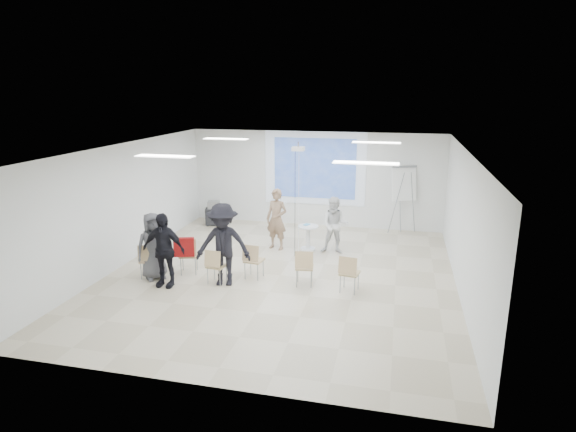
% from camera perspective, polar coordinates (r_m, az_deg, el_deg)
% --- Properties ---
extents(floor, '(8.00, 9.00, 0.10)m').
position_cam_1_polar(floor, '(11.49, -0.92, -7.28)').
color(floor, beige).
rests_on(floor, ground).
extents(ceiling, '(8.00, 9.00, 0.10)m').
position_cam_1_polar(ceiling, '(10.72, -0.99, 8.26)').
color(ceiling, white).
rests_on(ceiling, wall_back).
extents(wall_back, '(8.00, 0.10, 3.00)m').
position_cam_1_polar(wall_back, '(15.35, 3.20, 4.41)').
color(wall_back, silver).
rests_on(wall_back, floor).
extents(wall_left, '(0.10, 9.00, 3.00)m').
position_cam_1_polar(wall_left, '(12.59, -19.13, 1.27)').
color(wall_left, silver).
rests_on(wall_left, floor).
extents(wall_right, '(0.10, 9.00, 3.00)m').
position_cam_1_polar(wall_right, '(10.79, 20.41, -1.04)').
color(wall_right, silver).
rests_on(wall_right, floor).
extents(projection_halo, '(3.20, 0.01, 2.30)m').
position_cam_1_polar(projection_halo, '(15.23, 3.18, 5.66)').
color(projection_halo, silver).
rests_on(projection_halo, wall_back).
extents(projection_image, '(2.60, 0.01, 1.90)m').
position_cam_1_polar(projection_image, '(15.21, 3.17, 5.65)').
color(projection_image, '#2F51A2').
rests_on(projection_image, wall_back).
extents(pedestal_table, '(0.71, 0.71, 0.70)m').
position_cam_1_polar(pedestal_table, '(13.13, 2.39, -2.39)').
color(pedestal_table, white).
rests_on(pedestal_table, floor).
extents(player_left, '(0.79, 0.63, 1.90)m').
position_cam_1_polar(player_left, '(13.06, -1.36, 0.09)').
color(player_left, '#96755C').
rests_on(player_left, floor).
extents(player_right, '(0.85, 0.69, 1.70)m').
position_cam_1_polar(player_right, '(12.81, 5.60, -0.75)').
color(player_right, white).
rests_on(player_right, floor).
extents(controller_left, '(0.06, 0.11, 0.04)m').
position_cam_1_polar(controller_left, '(13.18, -0.34, 1.58)').
color(controller_left, white).
rests_on(controller_left, player_left).
extents(controller_right, '(0.04, 0.11, 0.04)m').
position_cam_1_polar(controller_right, '(12.99, 5.00, 0.84)').
color(controller_right, silver).
rests_on(controller_right, player_right).
extents(chair_far_left, '(0.51, 0.53, 0.83)m').
position_cam_1_polar(chair_far_left, '(11.63, -16.30, -4.79)').
color(chair_far_left, tan).
rests_on(chair_far_left, floor).
extents(chair_left_mid, '(0.54, 0.56, 0.90)m').
position_cam_1_polar(chair_left_mid, '(11.62, -11.76, -4.29)').
color(chair_left_mid, tan).
rests_on(chair_left_mid, floor).
extents(chair_left_inner, '(0.44, 0.47, 0.83)m').
position_cam_1_polar(chair_left_inner, '(10.93, -8.63, -5.62)').
color(chair_left_inner, tan).
rests_on(chair_left_inner, floor).
extents(chair_center, '(0.45, 0.47, 0.85)m').
position_cam_1_polar(chair_center, '(11.13, -4.21, -5.02)').
color(chair_center, tan).
rests_on(chair_center, floor).
extents(chair_right_inner, '(0.45, 0.48, 0.85)m').
position_cam_1_polar(chair_right_inner, '(10.71, 1.95, -5.82)').
color(chair_right_inner, tan).
rests_on(chair_right_inner, floor).
extents(chair_right_far, '(0.46, 0.48, 0.85)m').
position_cam_1_polar(chair_right_far, '(10.46, 7.22, -6.47)').
color(chair_right_far, tan).
rests_on(chair_right_far, floor).
extents(red_jacket, '(0.48, 0.24, 0.45)m').
position_cam_1_polar(red_jacket, '(11.45, -12.22, -3.62)').
color(red_jacket, '#A01314').
rests_on(red_jacket, chair_left_mid).
extents(laptop, '(0.33, 0.26, 0.02)m').
position_cam_1_polar(laptop, '(11.02, -8.40, -5.68)').
color(laptop, black).
rests_on(laptop, chair_left_inner).
extents(audience_left, '(1.13, 0.68, 1.93)m').
position_cam_1_polar(audience_left, '(10.93, -14.58, -3.30)').
color(audience_left, black).
rests_on(audience_left, floor).
extents(audience_mid, '(1.48, 0.96, 2.13)m').
position_cam_1_polar(audience_mid, '(10.72, -7.71, -2.75)').
color(audience_mid, black).
rests_on(audience_mid, floor).
extents(audience_outer, '(1.01, 1.00, 1.76)m').
position_cam_1_polar(audience_outer, '(11.45, -15.70, -3.01)').
color(audience_outer, '#535257').
rests_on(audience_outer, floor).
extents(flipchart_easel, '(0.83, 0.67, 2.07)m').
position_cam_1_polar(flipchart_easel, '(14.82, 13.57, 3.72)').
color(flipchart_easel, gray).
rests_on(flipchart_easel, floor).
extents(av_cart, '(0.61, 0.54, 0.78)m').
position_cam_1_polar(av_cart, '(15.71, -8.76, 0.24)').
color(av_cart, black).
rests_on(av_cart, floor).
extents(ceiling_projector, '(0.30, 0.25, 3.00)m').
position_cam_1_polar(ceiling_projector, '(12.18, 1.21, 7.35)').
color(ceiling_projector, white).
rests_on(ceiling_projector, ceiling).
extents(fluor_panel_nw, '(1.20, 0.30, 0.02)m').
position_cam_1_polar(fluor_panel_nw, '(13.22, -7.37, 9.05)').
color(fluor_panel_nw, white).
rests_on(fluor_panel_nw, ceiling).
extents(fluor_panel_ne, '(1.20, 0.30, 0.02)m').
position_cam_1_polar(fluor_panel_ne, '(12.40, 10.43, 8.56)').
color(fluor_panel_ne, white).
rests_on(fluor_panel_ne, ceiling).
extents(fluor_panel_sw, '(1.20, 0.30, 0.02)m').
position_cam_1_polar(fluor_panel_sw, '(10.04, -14.36, 6.89)').
color(fluor_panel_sw, white).
rests_on(fluor_panel_sw, ceiling).
extents(fluor_panel_se, '(1.20, 0.30, 0.02)m').
position_cam_1_polar(fluor_panel_se, '(8.94, 9.21, 6.22)').
color(fluor_panel_se, white).
rests_on(fluor_panel_se, ceiling).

